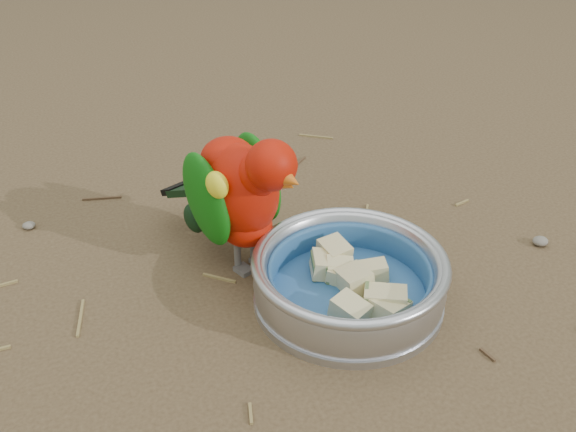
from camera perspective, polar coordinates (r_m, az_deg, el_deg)
name	(u,v)px	position (r m, az deg, el deg)	size (l,w,h in m)	color
ground	(321,307)	(0.73, 2.98, -8.11)	(60.00, 60.00, 0.00)	brown
food_bowl	(348,296)	(0.74, 5.36, -7.07)	(0.22, 0.22, 0.02)	#B2B2BA
bowl_wall	(349,275)	(0.72, 5.48, -5.22)	(0.22, 0.22, 0.04)	#B2B2BA
fruit_wedges	(349,280)	(0.72, 5.45, -5.66)	(0.13, 0.13, 0.03)	beige
lory_parrot	(241,201)	(0.75, -4.20, 1.34)	(0.10, 0.22, 0.18)	#B11304
ground_debris	(322,251)	(0.81, 3.01, -3.15)	(0.90, 0.80, 0.01)	olive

